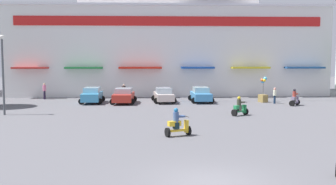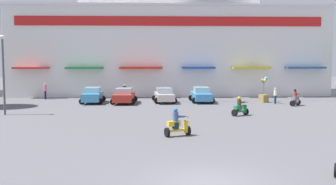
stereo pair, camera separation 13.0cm
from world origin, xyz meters
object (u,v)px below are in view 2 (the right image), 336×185
(scooter_rider_0, at_px, (295,99))
(balloon_vendor_cart, at_px, (264,93))
(parked_car_3, at_px, (201,95))
(parked_car_1, at_px, (124,96))
(pedestrian_0, at_px, (275,94))
(pedestrian_1, at_px, (125,91))
(scooter_rider_6, at_px, (177,124))
(scooter_rider_4, at_px, (240,108))
(parked_car_2, at_px, (164,95))
(streetlamp_near, at_px, (3,68))
(parked_car_0, at_px, (93,95))
(pedestrian_2, at_px, (45,90))

(scooter_rider_0, bearing_deg, balloon_vendor_cart, 126.38)
(parked_car_3, bearing_deg, parked_car_1, -174.38)
(pedestrian_0, xyz_separation_m, pedestrian_1, (-14.74, 4.07, 0.04))
(scooter_rider_6, relative_size, pedestrian_0, 1.03)
(scooter_rider_4, distance_m, pedestrian_1, 15.06)
(parked_car_2, distance_m, streetlamp_near, 15.13)
(parked_car_1, xyz_separation_m, pedestrian_1, (-0.20, 3.24, 0.19))
(parked_car_0, bearing_deg, scooter_rider_6, -66.15)
(parked_car_0, xyz_separation_m, balloon_vendor_cart, (16.88, 0.05, 0.11))
(scooter_rider_6, bearing_deg, pedestrian_0, 55.40)
(pedestrian_1, height_order, streetlamp_near, streetlamp_near)
(balloon_vendor_cart, bearing_deg, scooter_rider_4, -116.50)
(parked_car_3, xyz_separation_m, streetlamp_near, (-16.27, -7.94, 2.86))
(parked_car_0, height_order, scooter_rider_4, parked_car_0)
(parked_car_1, relative_size, scooter_rider_4, 2.83)
(pedestrian_0, distance_m, balloon_vendor_cart, 1.48)
(scooter_rider_4, relative_size, pedestrian_0, 0.95)
(parked_car_0, xyz_separation_m, parked_car_1, (3.08, -0.40, -0.02))
(pedestrian_2, bearing_deg, scooter_rider_0, -15.00)
(pedestrian_1, bearing_deg, parked_car_1, -86.51)
(pedestrian_1, bearing_deg, pedestrian_2, 173.72)
(parked_car_2, height_order, pedestrian_2, pedestrian_2)
(scooter_rider_4, relative_size, balloon_vendor_cart, 0.58)
(parked_car_3, relative_size, pedestrian_1, 2.52)
(parked_car_1, xyz_separation_m, scooter_rider_4, (9.40, -8.35, -0.15))
(parked_car_0, relative_size, pedestrian_1, 2.37)
(scooter_rider_4, height_order, scooter_rider_6, scooter_rider_6)
(streetlamp_near, bearing_deg, parked_car_0, 53.63)
(parked_car_0, distance_m, parked_car_3, 10.69)
(parked_car_2, bearing_deg, parked_car_1, -169.54)
(scooter_rider_0, xyz_separation_m, scooter_rider_6, (-11.77, -13.51, 0.02))
(parked_car_2, relative_size, parked_car_3, 1.04)
(scooter_rider_4, relative_size, pedestrian_2, 0.86)
(parked_car_0, relative_size, parked_car_1, 0.94)
(parked_car_0, relative_size, parked_car_3, 0.94)
(parked_car_2, bearing_deg, streetlamp_near, -147.81)
(scooter_rider_0, relative_size, streetlamp_near, 0.25)
(scooter_rider_0, height_order, scooter_rider_4, scooter_rider_0)
(parked_car_2, height_order, balloon_vendor_cart, balloon_vendor_cart)
(scooter_rider_4, xyz_separation_m, balloon_vendor_cart, (4.39, 8.80, 0.28))
(streetlamp_near, relative_size, balloon_vendor_cart, 2.41)
(parked_car_3, bearing_deg, pedestrian_2, 168.11)
(parked_car_3, bearing_deg, pedestrian_1, 162.25)
(scooter_rider_4, bearing_deg, parked_car_0, 144.97)
(parked_car_0, height_order, streetlamp_near, streetlamp_near)
(parked_car_1, height_order, scooter_rider_4, scooter_rider_4)
(scooter_rider_4, height_order, pedestrian_2, pedestrian_2)
(parked_car_3, relative_size, streetlamp_near, 0.68)
(parked_car_1, bearing_deg, parked_car_3, 5.62)
(scooter_rider_0, height_order, pedestrian_1, pedestrian_1)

